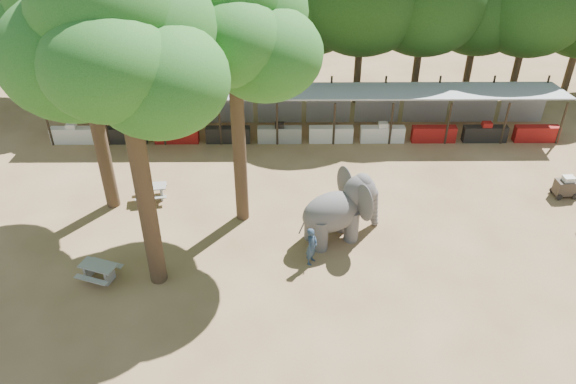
{
  "coord_description": "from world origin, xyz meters",
  "views": [
    {
      "loc": [
        -1.14,
        -14.13,
        14.88
      ],
      "look_at": [
        -1.0,
        5.0,
        2.0
      ],
      "focal_mm": 35.0,
      "sensor_mm": 36.0,
      "label": 1
    }
  ],
  "objects_px": {
    "yard_tree_left": "(74,26)",
    "handler": "(312,246)",
    "yard_tree_center": "(116,45)",
    "picnic_table_near": "(99,270)",
    "elephant": "(342,209)",
    "picnic_table_far": "(151,190)",
    "yard_tree_back": "(229,25)",
    "cart_back": "(566,186)"
  },
  "relations": [
    {
      "from": "yard_tree_left",
      "to": "handler",
      "type": "distance_m",
      "value": 12.43
    },
    {
      "from": "yard_tree_center",
      "to": "picnic_table_near",
      "type": "distance_m",
      "value": 9.01
    },
    {
      "from": "yard_tree_center",
      "to": "yard_tree_left",
      "type": "bearing_deg",
      "value": 120.96
    },
    {
      "from": "yard_tree_center",
      "to": "picnic_table_near",
      "type": "height_order",
      "value": "yard_tree_center"
    },
    {
      "from": "elephant",
      "to": "picnic_table_far",
      "type": "distance_m",
      "value": 9.04
    },
    {
      "from": "yard_tree_back",
      "to": "handler",
      "type": "height_order",
      "value": "yard_tree_back"
    },
    {
      "from": "yard_tree_back",
      "to": "elephant",
      "type": "relative_size",
      "value": 3.0
    },
    {
      "from": "elephant",
      "to": "handler",
      "type": "distance_m",
      "value": 2.22
    },
    {
      "from": "handler",
      "to": "yard_tree_back",
      "type": "bearing_deg",
      "value": 71.06
    },
    {
      "from": "handler",
      "to": "cart_back",
      "type": "xyz_separation_m",
      "value": [
        12.06,
        4.63,
        -0.3
      ]
    },
    {
      "from": "yard_tree_left",
      "to": "picnic_table_near",
      "type": "bearing_deg",
      "value": -80.42
    },
    {
      "from": "yard_tree_left",
      "to": "yard_tree_center",
      "type": "relative_size",
      "value": 0.92
    },
    {
      "from": "yard_tree_left",
      "to": "handler",
      "type": "relative_size",
      "value": 6.64
    },
    {
      "from": "picnic_table_far",
      "to": "cart_back",
      "type": "bearing_deg",
      "value": -8.28
    },
    {
      "from": "picnic_table_near",
      "to": "cart_back",
      "type": "xyz_separation_m",
      "value": [
        20.24,
        5.53,
        0.07
      ]
    },
    {
      "from": "elephant",
      "to": "handler",
      "type": "height_order",
      "value": "elephant"
    },
    {
      "from": "handler",
      "to": "picnic_table_far",
      "type": "distance_m",
      "value": 8.55
    },
    {
      "from": "yard_tree_center",
      "to": "cart_back",
      "type": "height_order",
      "value": "yard_tree_center"
    },
    {
      "from": "yard_tree_left",
      "to": "elephant",
      "type": "distance_m",
      "value": 12.63
    },
    {
      "from": "yard_tree_back",
      "to": "picnic_table_far",
      "type": "height_order",
      "value": "yard_tree_back"
    },
    {
      "from": "handler",
      "to": "yard_tree_center",
      "type": "bearing_deg",
      "value": 124.97
    },
    {
      "from": "elephant",
      "to": "cart_back",
      "type": "xyz_separation_m",
      "value": [
        10.77,
        2.93,
        -0.89
      ]
    },
    {
      "from": "picnic_table_far",
      "to": "yard_tree_left",
      "type": "bearing_deg",
      "value": 179.78
    },
    {
      "from": "yard_tree_left",
      "to": "picnic_table_far",
      "type": "bearing_deg",
      "value": 8.35
    },
    {
      "from": "elephant",
      "to": "cart_back",
      "type": "height_order",
      "value": "elephant"
    },
    {
      "from": "yard_tree_center",
      "to": "picnic_table_near",
      "type": "relative_size",
      "value": 6.99
    },
    {
      "from": "yard_tree_left",
      "to": "yard_tree_back",
      "type": "bearing_deg",
      "value": -9.46
    },
    {
      "from": "handler",
      "to": "picnic_table_far",
      "type": "xyz_separation_m",
      "value": [
        -7.24,
        4.53,
        -0.37
      ]
    },
    {
      "from": "yard_tree_back",
      "to": "handler",
      "type": "bearing_deg",
      "value": -47.02
    },
    {
      "from": "elephant",
      "to": "picnic_table_far",
      "type": "height_order",
      "value": "elephant"
    },
    {
      "from": "picnic_table_near",
      "to": "yard_tree_left",
      "type": "bearing_deg",
      "value": 119.05
    },
    {
      "from": "picnic_table_far",
      "to": "cart_back",
      "type": "xyz_separation_m",
      "value": [
        19.3,
        0.1,
        0.06
      ]
    },
    {
      "from": "yard_tree_center",
      "to": "elephant",
      "type": "height_order",
      "value": "yard_tree_center"
    },
    {
      "from": "yard_tree_center",
      "to": "cart_back",
      "type": "distance_m",
      "value": 20.79
    },
    {
      "from": "elephant",
      "to": "yard_tree_center",
      "type": "bearing_deg",
      "value": 173.6
    },
    {
      "from": "yard_tree_center",
      "to": "handler",
      "type": "distance_m",
      "value": 10.36
    },
    {
      "from": "picnic_table_near",
      "to": "elephant",
      "type": "bearing_deg",
      "value": 34.86
    },
    {
      "from": "elephant",
      "to": "picnic_table_near",
      "type": "bearing_deg",
      "value": 170.61
    },
    {
      "from": "yard_tree_left",
      "to": "picnic_table_far",
      "type": "xyz_separation_m",
      "value": [
        1.81,
        0.27,
        -7.74
      ]
    },
    {
      "from": "yard_tree_left",
      "to": "handler",
      "type": "height_order",
      "value": "yard_tree_left"
    },
    {
      "from": "yard_tree_back",
      "to": "handler",
      "type": "xyz_separation_m",
      "value": [
        3.05,
        -3.27,
        -7.71
      ]
    },
    {
      "from": "picnic_table_far",
      "to": "yard_tree_back",
      "type": "bearing_deg",
      "value": -25.38
    }
  ]
}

